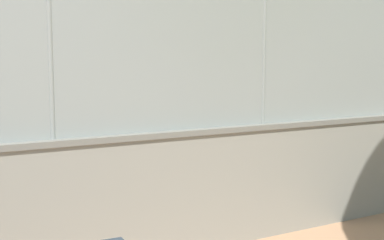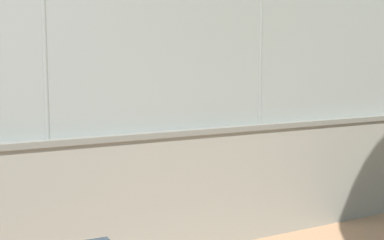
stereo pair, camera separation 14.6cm
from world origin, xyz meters
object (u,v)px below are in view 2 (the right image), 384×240
at_px(spare_ball_by_wall, 324,204).
at_px(courtside_bench, 212,193).
at_px(player_foreground_swinging, 64,130).
at_px(player_baseline_waiting, 70,106).
at_px(player_crossing_court, 301,122).
at_px(sports_ball, 63,188).

distance_m(spare_ball_by_wall, courtside_bench, 2.26).
bearing_deg(player_foreground_swinging, player_baseline_waiting, -106.23).
xyz_separation_m(player_foreground_swinging, player_baseline_waiting, (-1.86, -6.38, 0.03)).
height_order(player_baseline_waiting, spare_ball_by_wall, player_baseline_waiting).
relative_size(player_baseline_waiting, player_crossing_court, 1.01).
relative_size(player_foreground_swinging, sports_ball, 19.70).
relative_size(player_baseline_waiting, spare_ball_by_wall, 9.82).
height_order(player_foreground_swinging, courtside_bench, player_foreground_swinging).
bearing_deg(courtside_bench, player_crossing_court, -143.63).
height_order(player_baseline_waiting, player_crossing_court, player_baseline_waiting).
xyz_separation_m(player_foreground_swinging, spare_ball_by_wall, (-3.36, 5.90, -0.90)).
bearing_deg(player_baseline_waiting, courtside_bench, 86.67).
relative_size(player_foreground_swinging, player_baseline_waiting, 0.98).
height_order(player_crossing_court, spare_ball_by_wall, player_crossing_court).
height_order(player_crossing_court, sports_ball, player_crossing_court).
xyz_separation_m(player_foreground_swinging, courtside_bench, (-1.17, 5.50, -0.52)).
height_order(player_crossing_court, courtside_bench, player_crossing_court).
height_order(spare_ball_by_wall, courtside_bench, courtside_bench).
distance_m(player_foreground_swinging, player_baseline_waiting, 6.65).
bearing_deg(player_foreground_swinging, sports_ball, 74.82).
bearing_deg(sports_ball, courtside_bench, 119.21).
xyz_separation_m(sports_ball, spare_ball_by_wall, (-3.98, 3.60, 0.04)).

